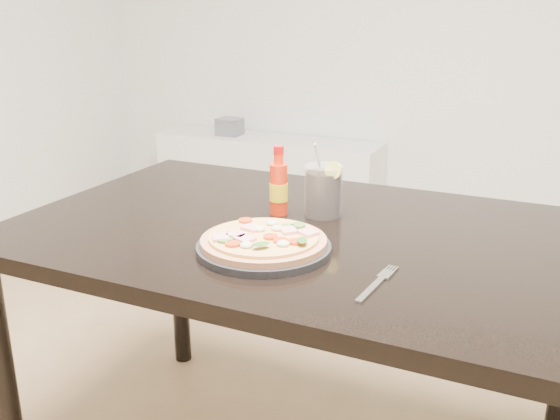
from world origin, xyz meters
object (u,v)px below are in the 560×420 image
at_px(dining_table, 300,259).
at_px(media_console, 268,178).
at_px(hot_sauce_bottle, 279,187).
at_px(fork, 378,282).
at_px(pizza, 264,240).
at_px(cola_cup, 323,192).
at_px(plate, 264,248).

height_order(dining_table, media_console, dining_table).
relative_size(hot_sauce_bottle, fork, 0.95).
xyz_separation_m(dining_table, pizza, (-0.01, -0.18, 0.11)).
relative_size(hot_sauce_bottle, media_console, 0.13).
bearing_deg(hot_sauce_bottle, pizza, -72.06).
bearing_deg(cola_cup, fork, -54.17).
bearing_deg(plate, fork, -11.41).
bearing_deg(media_console, fork, -59.12).
bearing_deg(pizza, cola_cup, 84.87).
bearing_deg(dining_table, plate, -93.97).
bearing_deg(cola_cup, media_console, 119.92).
relative_size(dining_table, media_console, 1.00).
bearing_deg(dining_table, cola_cup, 82.99).
xyz_separation_m(hot_sauce_bottle, cola_cup, (0.11, 0.04, -0.01)).
height_order(plate, hot_sauce_bottle, hot_sauce_bottle).
bearing_deg(dining_table, pizza, -93.92).
height_order(hot_sauce_bottle, fork, hot_sauce_bottle).
bearing_deg(cola_cup, pizza, -95.13).
distance_m(plate, hot_sauce_bottle, 0.27).
relative_size(pizza, hot_sauce_bottle, 1.54).
height_order(fork, media_console, fork).
bearing_deg(cola_cup, hot_sauce_bottle, -158.31).
bearing_deg(fork, media_console, 125.78).
xyz_separation_m(hot_sauce_bottle, media_console, (-1.00, 1.96, -0.57)).
xyz_separation_m(dining_table, media_console, (-1.09, 2.03, -0.42)).
height_order(plate, media_console, plate).
height_order(dining_table, pizza, pizza).
relative_size(dining_table, cola_cup, 7.41).
height_order(dining_table, cola_cup, cola_cup).
height_order(plate, pizza, pizza).
bearing_deg(hot_sauce_bottle, media_console, 116.95).
xyz_separation_m(pizza, fork, (0.28, -0.06, -0.02)).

